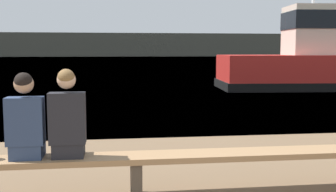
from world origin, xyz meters
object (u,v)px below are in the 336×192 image
Objects in this scene: person_left at (25,121)px; person_right at (67,119)px; tugboat_red at (311,63)px; bench_main at (136,163)px.

person_left is 0.45m from person_right.
person_left is 16.28m from tugboat_red.
person_right is at bearing -179.83° from bench_main.
person_right is 16.02m from tugboat_red.
bench_main is 1.32m from person_left.
tugboat_red is at bearing 54.53° from person_right.
person_left is at bearing 148.00° from tugboat_red.
person_left is at bearing 179.97° from person_right.
person_right reaches higher than person_left.
tugboat_red reaches higher than person_right.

